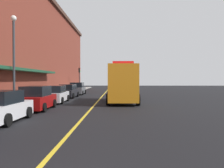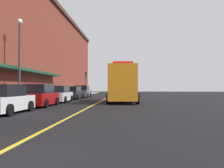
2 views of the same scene
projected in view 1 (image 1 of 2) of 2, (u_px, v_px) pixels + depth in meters
name	position (u px, v px, depth m)	size (l,w,h in m)	color
ground_plane	(101.00, 97.00, 28.81)	(112.00, 112.00, 0.00)	black
sidewalk_left	(51.00, 97.00, 28.94)	(2.40, 70.00, 0.15)	#9E9B93
lane_center_stripe	(101.00, 97.00, 28.81)	(0.16, 70.00, 0.01)	gold
parked_car_1	(2.00, 107.00, 12.07)	(1.97, 4.15, 1.63)	silver
parked_car_2	(37.00, 99.00, 17.03)	(2.08, 4.42, 1.72)	maroon
parked_car_3	(55.00, 95.00, 22.29)	(2.13, 4.79, 1.62)	silver
parked_car_4	(68.00, 91.00, 28.55)	(2.03, 4.79, 1.62)	black
parked_car_5	(77.00, 89.00, 34.56)	(2.19, 4.60, 1.77)	#595B60
utility_truck	(122.00, 84.00, 22.42)	(2.89, 7.69, 3.72)	orange
parking_meter_1	(58.00, 89.00, 28.93)	(0.14, 0.18, 1.33)	#4C4C51
parking_meter_2	(58.00, 89.00, 28.88)	(0.14, 0.18, 1.33)	#4C4C51
parking_meter_3	(67.00, 87.00, 33.89)	(0.14, 0.18, 1.33)	#4C4C51
street_lamp_left	(14.00, 51.00, 17.94)	(0.44, 0.44, 6.94)	#33383D
traffic_light_near	(79.00, 75.00, 45.14)	(0.38, 0.36, 4.30)	#232326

